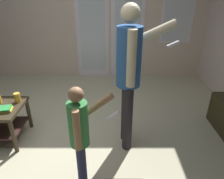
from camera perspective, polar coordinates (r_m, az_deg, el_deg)
name	(u,v)px	position (r m, az deg, el deg)	size (l,w,h in m)	color
ground_plane	(57,142)	(2.88, -15.17, -13.89)	(5.53, 4.73, 0.02)	#BDB999
wall_back_with_doors	(81,10)	(4.51, -8.58, 20.98)	(5.53, 0.09, 2.92)	beige
person_adult	(130,69)	(2.25, 5.04, 5.69)	(0.72, 0.48, 1.69)	#252226
person_child	(80,132)	(1.87, -8.79, -11.73)	(0.45, 0.32, 1.11)	navy
cup_near_edge	(17,97)	(2.90, -24.85, -2.03)	(0.08, 0.08, 0.12)	gold
book_stack	(4,109)	(2.78, -27.88, -4.88)	(0.21, 0.17, 0.04)	gold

